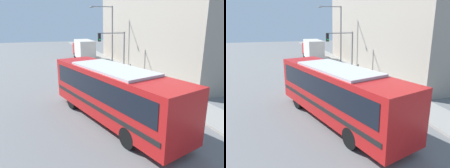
# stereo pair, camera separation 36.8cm
# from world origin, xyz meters

# --- Properties ---
(ground_plane) EXTENTS (120.00, 120.00, 0.00)m
(ground_plane) POSITION_xyz_m (0.00, 0.00, 0.00)
(ground_plane) COLOR slate
(sidewalk) EXTENTS (2.58, 70.00, 0.13)m
(sidewalk) POSITION_xyz_m (5.79, 20.00, 0.07)
(sidewalk) COLOR gray
(sidewalk) RESTS_ON ground_plane
(building_facade) EXTENTS (6.00, 25.96, 9.74)m
(building_facade) POSITION_xyz_m (10.08, 13.98, 4.87)
(building_facade) COLOR #9E9384
(building_facade) RESTS_ON ground_plane
(city_bus) EXTENTS (5.37, 10.77, 3.33)m
(city_bus) POSITION_xyz_m (-0.45, -0.42, 1.93)
(city_bus) COLOR red
(city_bus) RESTS_ON ground_plane
(delivery_truck) EXTENTS (2.25, 7.65, 3.19)m
(delivery_truck) POSITION_xyz_m (2.42, 22.26, 1.73)
(delivery_truck) COLOR silver
(delivery_truck) RESTS_ON ground_plane
(fire_hydrant) EXTENTS (0.22, 0.29, 0.67)m
(fire_hydrant) POSITION_xyz_m (5.10, 3.79, 0.47)
(fire_hydrant) COLOR gold
(fire_hydrant) RESTS_ON sidewalk
(traffic_light_pole) EXTENTS (3.28, 0.35, 4.65)m
(traffic_light_pole) POSITION_xyz_m (4.05, 12.06, 3.36)
(traffic_light_pole) COLOR slate
(traffic_light_pole) RESTS_ON sidewalk
(parking_meter) EXTENTS (0.14, 0.14, 1.24)m
(parking_meter) POSITION_xyz_m (5.10, 9.79, 0.98)
(parking_meter) COLOR slate
(parking_meter) RESTS_ON sidewalk
(street_lamp) EXTENTS (3.16, 0.28, 7.74)m
(street_lamp) POSITION_xyz_m (4.93, 16.69, 4.76)
(street_lamp) COLOR slate
(street_lamp) RESTS_ON sidewalk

